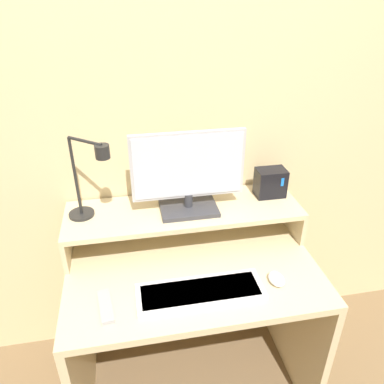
{
  "coord_description": "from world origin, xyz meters",
  "views": [
    {
      "loc": [
        -0.22,
        -0.83,
        1.7
      ],
      "look_at": [
        0.01,
        0.36,
        1.02
      ],
      "focal_mm": 35.0,
      "sensor_mm": 36.0,
      "label": 1
    }
  ],
  "objects_px": {
    "monitor": "(188,173)",
    "desk_lamp": "(89,180)",
    "mouse": "(277,279)",
    "router_dock": "(270,183)",
    "remote_control": "(106,306)",
    "keyboard": "(201,292)"
  },
  "relations": [
    {
      "from": "monitor",
      "to": "desk_lamp",
      "type": "relative_size",
      "value": 1.33
    },
    {
      "from": "desk_lamp",
      "to": "mouse",
      "type": "bearing_deg",
      "value": -25.85
    },
    {
      "from": "monitor",
      "to": "router_dock",
      "type": "xyz_separation_m",
      "value": [
        0.38,
        0.05,
        -0.11
      ]
    },
    {
      "from": "mouse",
      "to": "remote_control",
      "type": "bearing_deg",
      "value": -178.79
    },
    {
      "from": "keyboard",
      "to": "remote_control",
      "type": "height_order",
      "value": "keyboard"
    },
    {
      "from": "monitor",
      "to": "desk_lamp",
      "type": "xyz_separation_m",
      "value": [
        -0.39,
        -0.01,
        0.01
      ]
    },
    {
      "from": "router_dock",
      "to": "mouse",
      "type": "height_order",
      "value": "router_dock"
    },
    {
      "from": "monitor",
      "to": "router_dock",
      "type": "bearing_deg",
      "value": 7.74
    },
    {
      "from": "router_dock",
      "to": "desk_lamp",
      "type": "bearing_deg",
      "value": -175.5
    },
    {
      "from": "router_dock",
      "to": "remote_control",
      "type": "xyz_separation_m",
      "value": [
        -0.74,
        -0.4,
        -0.21
      ]
    },
    {
      "from": "monitor",
      "to": "remote_control",
      "type": "distance_m",
      "value": 0.59
    },
    {
      "from": "desk_lamp",
      "to": "keyboard",
      "type": "bearing_deg",
      "value": -41.5
    },
    {
      "from": "router_dock",
      "to": "mouse",
      "type": "distance_m",
      "value": 0.45
    },
    {
      "from": "monitor",
      "to": "router_dock",
      "type": "relative_size",
      "value": 3.56
    },
    {
      "from": "desk_lamp",
      "to": "mouse",
      "type": "xyz_separation_m",
      "value": [
        0.67,
        -0.32,
        -0.32
      ]
    },
    {
      "from": "desk_lamp",
      "to": "router_dock",
      "type": "bearing_deg",
      "value": 4.5
    },
    {
      "from": "keyboard",
      "to": "mouse",
      "type": "relative_size",
      "value": 5.49
    },
    {
      "from": "keyboard",
      "to": "remote_control",
      "type": "distance_m",
      "value": 0.35
    },
    {
      "from": "monitor",
      "to": "remote_control",
      "type": "xyz_separation_m",
      "value": [
        -0.36,
        -0.35,
        -0.32
      ]
    },
    {
      "from": "mouse",
      "to": "keyboard",
      "type": "bearing_deg",
      "value": -178.51
    },
    {
      "from": "router_dock",
      "to": "remote_control",
      "type": "distance_m",
      "value": 0.87
    },
    {
      "from": "monitor",
      "to": "router_dock",
      "type": "height_order",
      "value": "monitor"
    }
  ]
}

